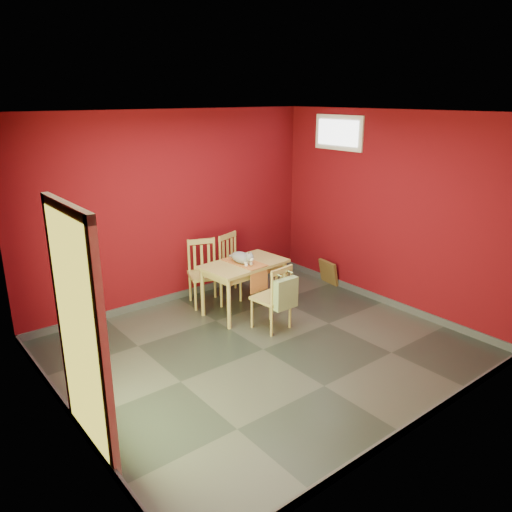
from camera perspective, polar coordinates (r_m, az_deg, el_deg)
ground at (r=6.01m, az=0.83°, el=-10.62°), size 4.50×4.50×0.00m
room_shell at (r=5.99m, az=0.83°, el=-10.20°), size 4.50×4.50×4.50m
doorway at (r=4.22m, az=-19.64°, el=-7.67°), size 0.06×1.01×2.13m
window at (r=7.56m, az=9.41°, el=13.75°), size 0.05×0.90×0.50m
outlet_plate at (r=8.24m, az=0.67°, el=-0.24°), size 0.08×0.02×0.12m
dining_table at (r=6.77m, az=-1.36°, el=-1.49°), size 1.19×0.75×0.71m
table_runner at (r=6.68m, az=-0.80°, el=-1.41°), size 0.36×0.67×0.33m
chair_far_left at (r=7.14m, az=-5.93°, el=-1.81°), size 0.55×0.55×0.93m
chair_far_right at (r=7.42m, az=-2.37°, el=-0.94°), size 0.54×0.54×0.92m
chair_near at (r=6.33m, az=2.01°, el=-4.68°), size 0.45×0.45×0.86m
tote_bag at (r=6.15m, az=3.41°, el=-4.29°), size 0.33×0.19×0.46m
cat at (r=6.71m, az=-1.69°, el=0.06°), size 0.35×0.47×0.21m
picture_frame at (r=8.01m, az=8.27°, el=-1.84°), size 0.17×0.39×0.38m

